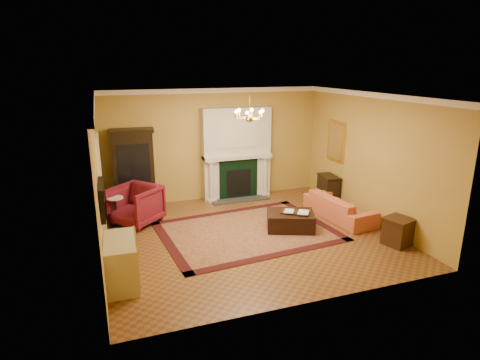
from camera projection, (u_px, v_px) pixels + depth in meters
name	position (u px, v px, depth m)	size (l,w,h in m)	color
floor	(249.00, 235.00, 8.78)	(6.00, 5.50, 0.02)	brown
ceiling	(250.00, 95.00, 7.94)	(6.00, 5.50, 0.02)	silver
wall_back	(214.00, 145.00, 10.87)	(6.00, 0.02, 3.00)	gold
wall_front	(315.00, 213.00, 5.86)	(6.00, 0.02, 3.00)	gold
wall_left	(97.00, 182.00, 7.41)	(0.02, 5.50, 3.00)	gold
wall_right	(370.00, 158.00, 9.32)	(0.02, 5.50, 3.00)	gold
fireplace	(237.00, 156.00, 10.97)	(1.90, 0.70, 2.50)	silver
crown_molding	(234.00, 95.00, 8.83)	(6.00, 5.50, 0.12)	white
doorway	(101.00, 181.00, 9.09)	(0.08, 1.05, 2.10)	white
tv_panel	(102.00, 199.00, 6.92)	(0.09, 0.95, 0.58)	black
gilt_mirror	(336.00, 141.00, 10.53)	(0.06, 0.76, 1.05)	gold
chandelier	(250.00, 115.00, 8.06)	(0.63, 0.55, 0.53)	gold
oriental_rug	(247.00, 231.00, 8.95)	(3.72, 2.79, 0.01)	#49100F
china_cabinet	(134.00, 172.00, 10.07)	(1.00, 0.45, 1.99)	black
wingback_armchair	(136.00, 203.00, 9.27)	(0.98, 0.92, 1.01)	maroon
pedestal_table	(116.00, 209.00, 9.20)	(0.38, 0.38, 0.68)	black
commode	(121.00, 262.00, 6.72)	(0.51, 1.07, 0.80)	#BEB28B
coral_sofa	(340.00, 203.00, 9.64)	(1.95, 0.57, 0.76)	#BD623C
end_table	(398.00, 232.00, 8.23)	(0.48, 0.48, 0.55)	#36190E
console_table	(328.00, 189.00, 10.78)	(0.37, 0.64, 0.72)	black
leather_ottoman	(290.00, 221.00, 9.02)	(1.03, 0.75, 0.38)	black
ottoman_tray	(291.00, 212.00, 8.98)	(0.43, 0.34, 0.03)	black
book_a	(285.00, 206.00, 8.92)	(0.21, 0.03, 0.28)	gray
book_b	(298.00, 206.00, 8.85)	(0.23, 0.02, 0.32)	gray
topiary_left	(216.00, 148.00, 10.67)	(0.15, 0.15, 0.40)	tan
topiary_right	(256.00, 145.00, 11.04)	(0.15, 0.15, 0.40)	tan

